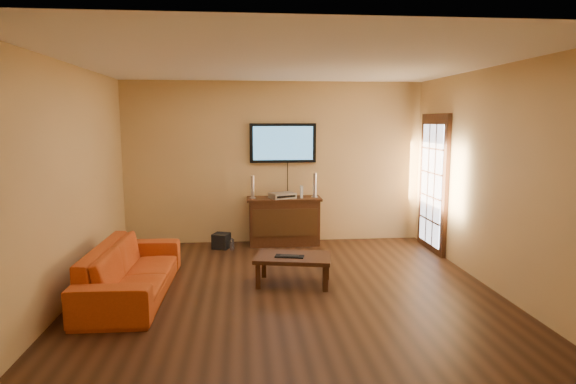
{
  "coord_description": "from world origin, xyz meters",
  "views": [
    {
      "loc": [
        -0.53,
        -5.57,
        2.04
      ],
      "look_at": [
        0.07,
        0.8,
        1.1
      ],
      "focal_mm": 30.0,
      "sensor_mm": 36.0,
      "label": 1
    }
  ],
  "objects": [
    {
      "name": "ground_plane",
      "position": [
        0.0,
        0.0,
        0.0
      ],
      "size": [
        5.0,
        5.0,
        0.0
      ],
      "primitive_type": "plane",
      "color": "black",
      "rests_on": "ground"
    },
    {
      "name": "room_walls",
      "position": [
        0.0,
        0.62,
        1.69
      ],
      "size": [
        5.0,
        5.0,
        5.0
      ],
      "color": "tan",
      "rests_on": "ground"
    },
    {
      "name": "french_door",
      "position": [
        2.46,
        1.7,
        1.05
      ],
      "size": [
        0.07,
        1.02,
        2.22
      ],
      "color": "black",
      "rests_on": "ground"
    },
    {
      "name": "media_console",
      "position": [
        0.14,
        2.26,
        0.4
      ],
      "size": [
        1.22,
        0.47,
        0.79
      ],
      "color": "black",
      "rests_on": "ground"
    },
    {
      "name": "television",
      "position": [
        0.14,
        2.45,
        1.68
      ],
      "size": [
        1.11,
        0.08,
        0.65
      ],
      "color": "black",
      "rests_on": "ground"
    },
    {
      "name": "coffee_table",
      "position": [
        0.08,
        0.26,
        0.32
      ],
      "size": [
        1.04,
        0.75,
        0.37
      ],
      "color": "black",
      "rests_on": "ground"
    },
    {
      "name": "sofa",
      "position": [
        -1.85,
        0.04,
        0.41
      ],
      "size": [
        0.65,
        2.11,
        0.82
      ],
      "primitive_type": "imported",
      "rotation": [
        0.0,
        0.0,
        1.55
      ],
      "color": "#BF4615",
      "rests_on": "ground"
    },
    {
      "name": "speaker_left",
      "position": [
        -0.38,
        2.24,
        0.96
      ],
      "size": [
        0.1,
        0.1,
        0.37
      ],
      "color": "silver",
      "rests_on": "media_console"
    },
    {
      "name": "speaker_right",
      "position": [
        0.66,
        2.27,
        0.98
      ],
      "size": [
        0.11,
        0.11,
        0.4
      ],
      "color": "silver",
      "rests_on": "media_console"
    },
    {
      "name": "av_receiver",
      "position": [
        0.11,
        2.21,
        0.83
      ],
      "size": [
        0.47,
        0.41,
        0.09
      ],
      "primitive_type": "cube",
      "rotation": [
        0.0,
        0.0,
        0.39
      ],
      "color": "silver",
      "rests_on": "media_console"
    },
    {
      "name": "game_console",
      "position": [
        0.43,
        2.23,
        0.89
      ],
      "size": [
        0.04,
        0.14,
        0.19
      ],
      "primitive_type": "cube",
      "rotation": [
        0.0,
        0.0,
        -0.02
      ],
      "color": "white",
      "rests_on": "media_console"
    },
    {
      "name": "subwoofer",
      "position": [
        -0.9,
        2.09,
        0.12
      ],
      "size": [
        0.32,
        0.32,
        0.25
      ],
      "primitive_type": "cube",
      "rotation": [
        0.0,
        0.0,
        -0.36
      ],
      "color": "black",
      "rests_on": "ground"
    },
    {
      "name": "bottle",
      "position": [
        -0.72,
        1.97,
        0.09
      ],
      "size": [
        0.07,
        0.07,
        0.2
      ],
      "color": "white",
      "rests_on": "ground"
    },
    {
      "name": "keyboard",
      "position": [
        0.03,
        0.21,
        0.38
      ],
      "size": [
        0.38,
        0.22,
        0.02
      ],
      "color": "black",
      "rests_on": "coffee_table"
    }
  ]
}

